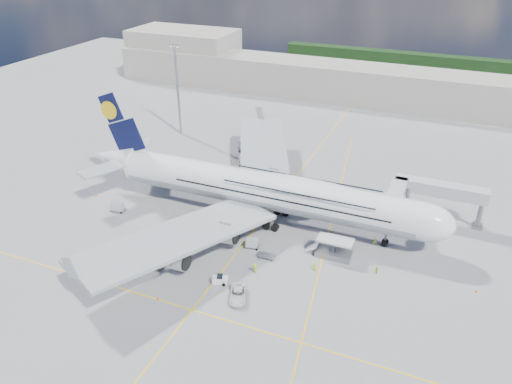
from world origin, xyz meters
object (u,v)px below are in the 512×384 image
at_px(service_van, 238,294).
at_px(cone_wing_right_inner, 155,259).
at_px(catering_truck_outer, 249,148).
at_px(dolly_back, 117,207).
at_px(baggage_tug, 220,280).
at_px(crew_tug, 255,269).
at_px(cone_wing_right_outer, 158,298).
at_px(dolly_row_b, 172,251).
at_px(dolly_row_c, 156,263).
at_px(cone_wing_left_outer, 227,169).
at_px(jet_bridge, 423,193).
at_px(cone_nose, 476,291).
at_px(cone_tail, 96,195).
at_px(dolly_nose_near, 252,243).
at_px(cargo_loader, 333,250).
at_px(light_mast, 178,89).
at_px(dolly_row_a, 137,236).
at_px(crew_van, 314,266).
at_px(crew_nose, 375,241).
at_px(cone_wing_left_inner, 240,173).
at_px(dolly_nose_far, 266,256).
at_px(airliner, 264,190).
at_px(crew_wing, 144,244).
at_px(crew_loader, 376,271).

bearing_deg(service_van, cone_wing_right_inner, 148.58).
height_order(catering_truck_outer, cone_wing_right_inner, catering_truck_outer).
bearing_deg(dolly_back, baggage_tug, -31.70).
relative_size(crew_tug, cone_wing_right_outer, 3.46).
bearing_deg(dolly_row_b, dolly_row_c, -91.97).
xyz_separation_m(crew_tug, cone_wing_left_outer, (-22.56, 35.77, -0.70)).
distance_m(crew_tug, cone_wing_left_outer, 42.29).
height_order(jet_bridge, cone_nose, jet_bridge).
height_order(cone_nose, cone_tail, cone_nose).
bearing_deg(dolly_nose_near, cargo_loader, 0.95).
xyz_separation_m(light_mast, dolly_row_a, (19.93, -50.88, -12.89)).
bearing_deg(crew_tug, crew_van, 46.87).
xyz_separation_m(service_van, cone_nose, (35.86, 16.66, -0.52)).
height_order(crew_nose, cone_wing_left_inner, crew_nose).
relative_size(catering_truck_outer, cone_wing_left_inner, 11.72).
distance_m(dolly_nose_far, cone_nose, 36.05).
xyz_separation_m(jet_bridge, service_van, (-24.23, -35.55, -6.06)).
xyz_separation_m(dolly_row_c, cone_tail, (-26.88, 17.20, -0.63)).
relative_size(airliner, dolly_row_b, 24.77).
height_order(jet_bridge, crew_wing, jet_bridge).
height_order(baggage_tug, cone_wing_left_outer, baggage_tug).
height_order(jet_bridge, cone_wing_right_outer, jet_bridge).
distance_m(dolly_row_a, cone_wing_left_inner, 34.01).
xyz_separation_m(dolly_row_b, crew_nose, (33.83, 17.94, -0.27)).
relative_size(jet_bridge, cone_wing_left_outer, 31.86).
bearing_deg(cone_nose, dolly_row_b, -168.67).
bearing_deg(cone_wing_right_inner, crew_tug, 10.68).
distance_m(cone_wing_right_inner, cone_tail, 29.86).
relative_size(crew_loader, cone_wing_left_outer, 2.72).
bearing_deg(baggage_tug, catering_truck_outer, 88.02).
height_order(cone_wing_left_inner, cone_wing_right_outer, cone_wing_right_outer).
distance_m(dolly_nose_near, crew_loader, 23.19).
xyz_separation_m(dolly_back, cone_nose, (71.16, 1.05, -0.82)).
bearing_deg(jet_bridge, dolly_back, -161.49).
relative_size(jet_bridge, service_van, 3.32).
bearing_deg(service_van, crew_wing, 144.56).
bearing_deg(catering_truck_outer, light_mast, 176.04).
bearing_deg(cone_wing_right_inner, baggage_tug, -5.53).
relative_size(dolly_back, dolly_nose_near, 1.07).
bearing_deg(light_mast, cone_nose, -27.81).
height_order(cargo_loader, dolly_row_b, cargo_loader).
bearing_deg(cone_wing_right_inner, dolly_row_a, 145.69).
relative_size(crew_wing, cone_wing_left_inner, 3.45).
distance_m(service_van, cone_wing_right_inner, 18.65).
bearing_deg(light_mast, catering_truck_outer, -12.55).
xyz_separation_m(dolly_row_a, cone_nose, (61.50, 7.93, -0.05)).
bearing_deg(crew_tug, cone_wing_left_inner, 136.72).
height_order(dolly_row_a, catering_truck_outer, catering_truck_outer).
height_order(light_mast, cone_wing_left_outer, light_mast).
xyz_separation_m(dolly_row_a, cone_wing_left_outer, (3.04, 34.18, -0.03)).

